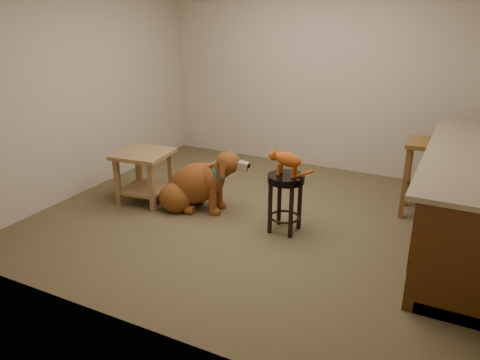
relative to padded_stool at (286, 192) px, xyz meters
The scene contains 8 objects.
floor 0.57m from the padded_stool, 162.75° to the left, with size 4.50×4.00×0.01m, color brown.
room_shell 1.30m from the padded_stool, 162.75° to the left, with size 4.54×4.04×2.62m.
cabinet_run 1.64m from the padded_stool, 14.59° to the left, with size 0.70×2.56×0.94m.
padded_stool is the anchor object (origin of this frame).
wood_stool 1.58m from the padded_stool, 41.38° to the left, with size 0.46×0.46×0.83m.
side_table 1.73m from the padded_stool, behind, with size 0.64×0.64×0.60m.
golden_retriever 1.10m from the padded_stool, behind, with size 1.19×0.64×0.76m.
tabby_kitten 0.33m from the padded_stool, behind, with size 0.46×0.16×0.29m.
Camera 1 is at (1.90, -4.15, 2.19)m, focal length 35.00 mm.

